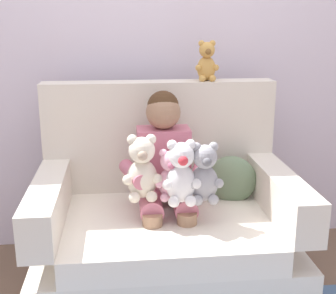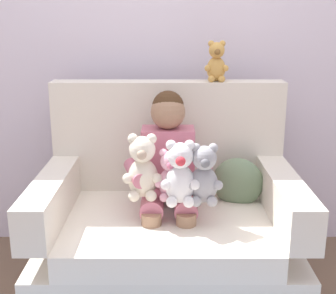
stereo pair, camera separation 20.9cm
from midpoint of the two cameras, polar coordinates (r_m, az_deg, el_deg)
The scene contains 10 objects.
ground_plane at distance 2.46m, azimuth 2.45°, elevation -17.33°, with size 8.00×8.00×0.00m, color brown.
back_wall at distance 2.69m, azimuth 2.18°, elevation 14.86°, with size 6.00×0.10×2.60m, color silver.
armchair at distance 2.35m, azimuth 2.49°, elevation -10.14°, with size 1.24×0.88×1.02m.
seated_child at distance 2.24m, azimuth 2.66°, elevation -2.65°, with size 0.45×0.39×0.82m.
plush_white at distance 2.04m, azimuth 4.35°, elevation -3.49°, with size 0.18×0.14×0.30m.
plush_grey at distance 2.06m, azimuth 7.30°, elevation -3.61°, with size 0.17×0.14×0.28m.
plush_pink at distance 2.10m, azimuth 3.08°, elevation -3.66°, with size 0.14×0.12×0.24m.
plush_cream at distance 2.10m, azimuth -0.44°, elevation -2.73°, with size 0.18×0.15×0.31m.
plush_honey_on_backrest at distance 2.46m, azimuth 8.39°, elevation 10.34°, with size 0.13×0.10×0.21m.
throw_pillow at distance 2.41m, azimuth 11.03°, elevation -4.38°, with size 0.26×0.12×0.26m, color slate.
Camera 2 is at (-0.00, -2.06, 1.34)m, focal length 49.00 mm.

